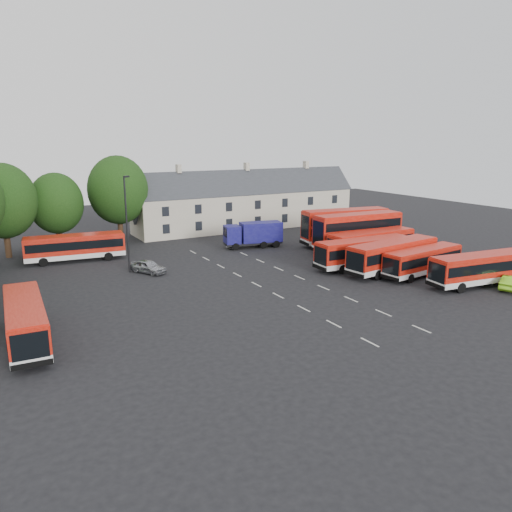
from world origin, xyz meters
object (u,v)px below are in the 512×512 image
object	(u,v)px
bus_row_a	(482,267)
silver_car	(148,267)
lamppost	(127,222)
bus_west	(25,318)
box_truck	(254,233)
bus_dd_south	(358,230)
lime_car	(511,282)

from	to	relation	value
bus_row_a	silver_car	bearing A→B (deg)	149.86
silver_car	lamppost	size ratio (longest dim) A/B	0.40
bus_west	lamppost	bearing A→B (deg)	-34.65
box_truck	lamppost	distance (m)	18.20
lamppost	silver_car	bearing A→B (deg)	-39.18
bus_row_a	box_truck	xyz separation A→B (m)	(-10.52, 25.53, -0.03)
bus_west	bus_dd_south	bearing A→B (deg)	-72.01
bus_west	silver_car	bearing A→B (deg)	-40.99
bus_dd_south	lime_car	distance (m)	19.49
bus_row_a	box_truck	size ratio (longest dim) A/B	1.44
bus_row_a	lamppost	size ratio (longest dim) A/B	1.10
bus_row_a	bus_west	bearing A→B (deg)	178.03
bus_row_a	bus_dd_south	size ratio (longest dim) A/B	0.95
bus_row_a	silver_car	size ratio (longest dim) A/B	2.73
box_truck	lime_car	size ratio (longest dim) A/B	1.95
box_truck	lime_car	distance (m)	30.19
bus_row_a	bus_dd_south	bearing A→B (deg)	98.90
bus_row_a	bus_west	world-z (taller)	bus_row_a
bus_row_a	lamppost	bearing A→B (deg)	149.74
bus_row_a	lime_car	world-z (taller)	bus_row_a
silver_car	lime_car	world-z (taller)	silver_car
bus_west	silver_car	world-z (taller)	bus_west
bus_row_a	bus_west	distance (m)	39.53
lime_car	bus_west	bearing A→B (deg)	55.46
silver_car	bus_row_a	bearing A→B (deg)	-65.77
bus_row_a	lamppost	xyz separation A→B (m)	(-27.83, 21.20, 3.51)
bus_dd_south	silver_car	distance (m)	25.89
bus_dd_south	lamppost	xyz separation A→B (m)	(-27.27, 4.05, 2.65)
lamppost	bus_west	bearing A→B (deg)	-126.74
bus_row_a	box_truck	bearing A→B (deg)	119.42
bus_west	lamppost	distance (m)	19.07
box_truck	bus_row_a	bearing A→B (deg)	-55.52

